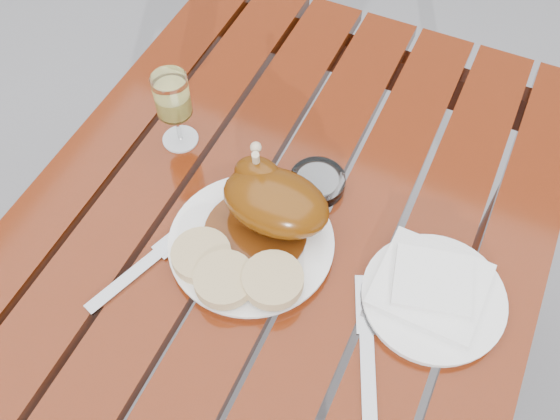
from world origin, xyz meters
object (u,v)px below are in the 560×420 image
(wine_glass, at_px, (175,111))
(ashtray, at_px, (317,182))
(side_plate, at_px, (433,298))
(dinner_plate, at_px, (251,243))
(table, at_px, (267,349))

(wine_glass, relative_size, ashtray, 1.59)
(side_plate, bearing_deg, wine_glass, 166.84)
(dinner_plate, height_order, side_plate, same)
(wine_glass, bearing_deg, dinner_plate, -34.28)
(table, distance_m, ashtray, 0.42)
(wine_glass, height_order, side_plate, wine_glass)
(dinner_plate, relative_size, wine_glass, 1.75)
(table, bearing_deg, side_plate, 7.38)
(dinner_plate, bearing_deg, wine_glass, 145.72)
(side_plate, relative_size, ashtray, 2.28)
(wine_glass, relative_size, side_plate, 0.70)
(dinner_plate, distance_m, side_plate, 0.28)
(table, relative_size, wine_glass, 8.37)
(dinner_plate, xyz_separation_m, wine_glass, (-0.20, 0.14, 0.06))
(table, xyz_separation_m, ashtray, (0.03, 0.15, 0.39))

